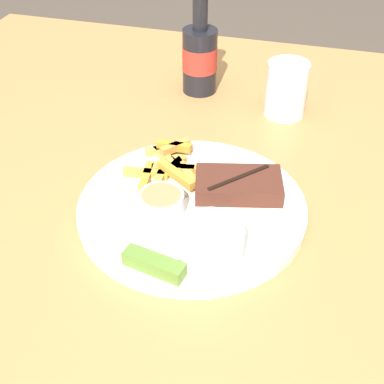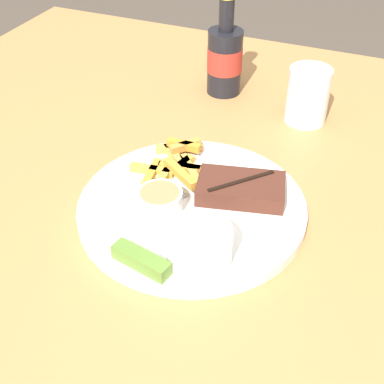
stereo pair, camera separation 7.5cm
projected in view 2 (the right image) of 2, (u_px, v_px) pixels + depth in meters
name	position (u px, v px, depth m)	size (l,w,h in m)	color
dining_table	(192.00, 245.00, 0.82)	(1.36, 1.31, 0.73)	#A87542
dinner_plate	(192.00, 208.00, 0.77)	(0.33, 0.33, 0.02)	white
steak_portion	(241.00, 189.00, 0.77)	(0.14, 0.10, 0.03)	#472319
fries_pile	(176.00, 164.00, 0.83)	(0.12, 0.14, 0.02)	gold
coleslaw_cup	(199.00, 243.00, 0.66)	(0.08, 0.08, 0.05)	white
dipping_sauce_cup	(160.00, 200.00, 0.74)	(0.06, 0.06, 0.03)	silver
pickle_spear	(141.00, 260.00, 0.66)	(0.08, 0.04, 0.02)	#567A2D
fork_utensil	(156.00, 174.00, 0.82)	(0.12, 0.07, 0.00)	#B7B7BC
beer_bottle	(225.00, 58.00, 1.03)	(0.07, 0.07, 0.20)	black
drinking_glass	(308.00, 95.00, 0.95)	(0.08, 0.08, 0.10)	silver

